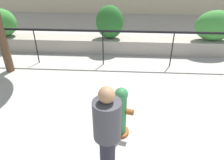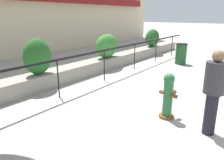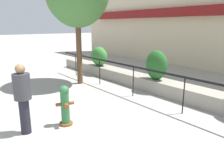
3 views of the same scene
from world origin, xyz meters
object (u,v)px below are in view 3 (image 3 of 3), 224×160
at_px(hedge_bush_1, 156,65).
at_px(fire_hydrant, 65,105).
at_px(pedestrian, 23,95).
at_px(hedge_bush_0, 99,56).

distance_m(hedge_bush_1, fire_hydrant, 4.25).
xyz_separation_m(fire_hydrant, pedestrian, (-0.18, -0.98, 0.44)).
distance_m(hedge_bush_0, hedge_bush_1, 3.88).
height_order(hedge_bush_0, fire_hydrant, hedge_bush_0).
relative_size(hedge_bush_1, fire_hydrant, 1.06).
relative_size(hedge_bush_0, pedestrian, 0.63).
bearing_deg(fire_hydrant, hedge_bush_0, 136.31).
distance_m(hedge_bush_0, pedestrian, 6.66).
bearing_deg(hedge_bush_1, pedestrian, -86.43).
relative_size(fire_hydrant, pedestrian, 0.62).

